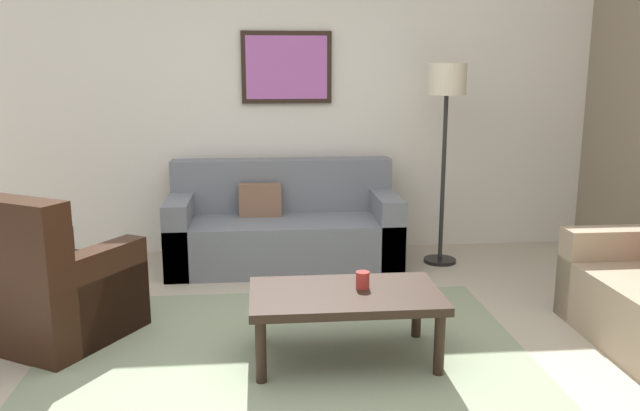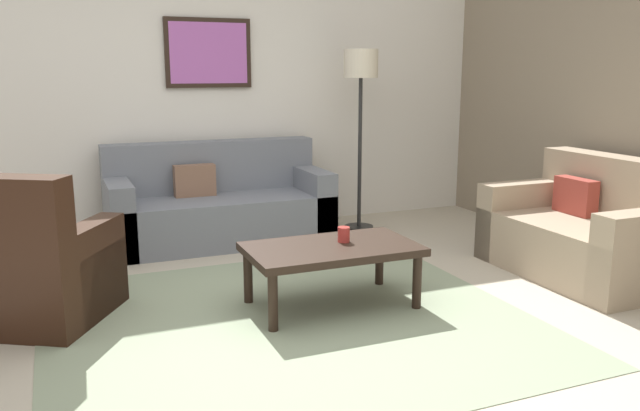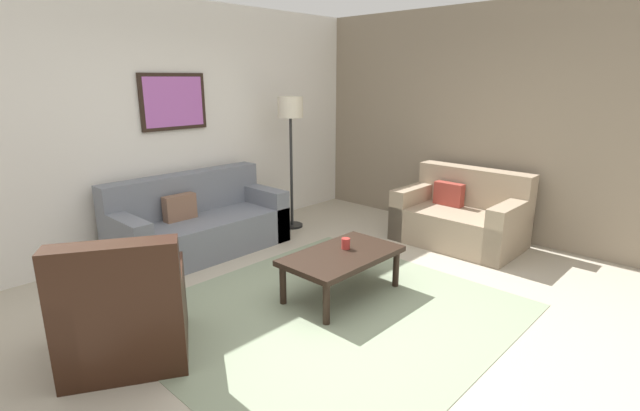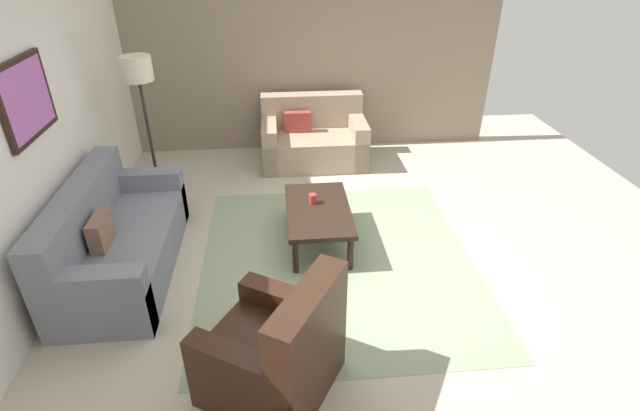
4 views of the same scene
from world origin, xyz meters
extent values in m
plane|color=#B2A893|center=(0.00, 0.00, 0.00)|extent=(8.00, 8.00, 0.00)
cube|color=silver|center=(0.00, 2.60, 1.40)|extent=(6.00, 0.12, 2.80)
cube|color=gray|center=(3.00, 0.00, 1.40)|extent=(0.12, 5.20, 2.80)
cube|color=gray|center=(0.00, 0.00, 0.00)|extent=(2.89, 2.64, 0.01)
cube|color=slate|center=(0.07, 2.02, 0.21)|extent=(1.94, 0.86, 0.42)
cube|color=slate|center=(0.07, 2.33, 0.44)|extent=(1.94, 0.24, 0.88)
cube|color=slate|center=(-0.80, 2.02, 0.31)|extent=(0.20, 0.86, 0.62)
cube|color=slate|center=(0.94, 2.02, 0.31)|extent=(0.20, 0.86, 0.62)
cube|color=brown|center=(-0.13, 2.11, 0.56)|extent=(0.36, 0.12, 0.28)
cube|color=gray|center=(2.35, 0.04, 0.21)|extent=(0.90, 1.41, 0.42)
cube|color=gray|center=(2.68, 0.04, 0.44)|extent=(0.24, 1.41, 0.88)
cube|color=gray|center=(2.35, 0.64, 0.31)|extent=(0.90, 0.20, 0.62)
cube|color=gray|center=(2.35, -0.56, 0.31)|extent=(0.90, 0.20, 0.62)
cube|color=#99382D|center=(2.46, 0.25, 0.56)|extent=(0.12, 0.36, 0.28)
cube|color=black|center=(-1.42, 0.66, 0.22)|extent=(1.10, 1.10, 0.44)
cube|color=black|center=(-1.57, 0.40, 0.47)|extent=(0.79, 0.58, 0.95)
cube|color=black|center=(-1.14, 0.49, 0.30)|extent=(0.55, 0.77, 0.60)
cube|color=black|center=(-1.69, 0.82, 0.30)|extent=(0.55, 0.77, 0.60)
cylinder|color=black|center=(-0.14, -0.10, 0.18)|extent=(0.06, 0.06, 0.36)
cylinder|color=black|center=(0.84, -0.10, 0.18)|extent=(0.06, 0.06, 0.36)
cylinder|color=black|center=(-0.14, 0.42, 0.18)|extent=(0.06, 0.06, 0.36)
cylinder|color=black|center=(0.84, 0.42, 0.18)|extent=(0.06, 0.06, 0.36)
cube|color=black|center=(0.35, 0.16, 0.39)|extent=(1.10, 0.64, 0.05)
cylinder|color=#B2332D|center=(0.46, 0.21, 0.46)|extent=(0.08, 0.08, 0.10)
cylinder|color=black|center=(1.43, 1.98, 0.01)|extent=(0.28, 0.28, 0.03)
cylinder|color=#262626|center=(1.43, 1.98, 0.72)|extent=(0.04, 0.04, 1.45)
cylinder|color=beige|center=(1.43, 1.98, 1.58)|extent=(0.32, 0.32, 0.26)
cube|color=black|center=(0.13, 2.52, 1.67)|extent=(0.80, 0.04, 0.63)
cube|color=#B05CB2|center=(0.13, 2.50, 1.67)|extent=(0.72, 0.01, 0.55)
camera|label=1|loc=(-0.13, -3.34, 1.67)|focal=36.22mm
camera|label=2|loc=(-1.26, -3.53, 1.52)|focal=36.18mm
camera|label=3|loc=(-2.63, -2.39, 1.94)|focal=26.02mm
camera|label=4|loc=(-3.78, 0.53, 2.83)|focal=26.78mm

